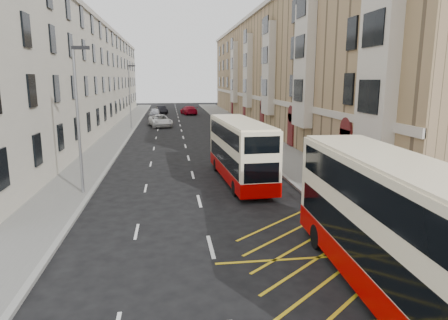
{
  "coord_description": "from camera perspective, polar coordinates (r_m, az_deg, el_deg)",
  "views": [
    {
      "loc": [
        -1.47,
        -10.54,
        6.44
      ],
      "look_at": [
        1.1,
        8.19,
        2.59
      ],
      "focal_mm": 32.0,
      "sensor_mm": 36.0,
      "label": 1
    }
  ],
  "objects": [
    {
      "name": "pedestrian_far",
      "position": [
        19.94,
        18.89,
        -4.72
      ],
      "size": [
        1.14,
        1.01,
        1.85
      ],
      "primitive_type": "imported",
      "rotation": [
        0.0,
        0.0,
        2.5
      ],
      "color": "black",
      "rests_on": "pavement_right"
    },
    {
      "name": "double_decker_rear",
      "position": [
        25.19,
        2.31,
        1.32
      ],
      "size": [
        2.77,
        9.87,
        3.89
      ],
      "rotation": [
        0.0,
        0.0,
        0.05
      ],
      "color": "#FAEAC0",
      "rests_on": "ground"
    },
    {
      "name": "terrace_left",
      "position": [
        57.3,
        -20.22,
        10.91
      ],
      "size": [
        9.18,
        79.0,
        13.25
      ],
      "color": "beige",
      "rests_on": "ground"
    },
    {
      "name": "kerb_left",
      "position": [
        41.28,
        -14.01,
        2.31
      ],
      "size": [
        0.25,
        120.0,
        0.15
      ],
      "primitive_type": "cube",
      "color": "gray",
      "rests_on": "ground"
    },
    {
      "name": "car_dark",
      "position": [
        76.15,
        -8.95,
        7.09
      ],
      "size": [
        2.54,
        4.71,
        1.47
      ],
      "primitive_type": "imported",
      "rotation": [
        0.0,
        0.0,
        0.23
      ],
      "color": "black",
      "rests_on": "ground"
    },
    {
      "name": "guard_railing",
      "position": [
        18.87,
        16.85,
        -6.2
      ],
      "size": [
        0.06,
        6.56,
        1.01
      ],
      "color": "#B70719",
      "rests_on": "pavement_right"
    },
    {
      "name": "street_lamp_far",
      "position": [
        52.79,
        -13.27,
        9.26
      ],
      "size": [
        0.93,
        0.18,
        8.0
      ],
      "color": "gray",
      "rests_on": "pavement_left"
    },
    {
      "name": "road_markings",
      "position": [
        55.93,
        -6.26,
        4.85
      ],
      "size": [
        10.0,
        110.0,
        0.01
      ],
      "primitive_type": null,
      "color": "silver",
      "rests_on": "ground"
    },
    {
      "name": "pedestrian_mid",
      "position": [
        18.31,
        22.93,
        -6.48
      ],
      "size": [
        0.98,
        0.81,
        1.84
      ],
      "primitive_type": "imported",
      "rotation": [
        0.0,
        0.0,
        0.14
      ],
      "color": "black",
      "rests_on": "pavement_right"
    },
    {
      "name": "terrace_right",
      "position": [
        58.26,
        8.72,
        12.45
      ],
      "size": [
        10.75,
        79.0,
        15.25
      ],
      "color": "#A0815D",
      "rests_on": "ground"
    },
    {
      "name": "car_red",
      "position": [
        74.04,
        -5.05,
        7.1
      ],
      "size": [
        3.27,
        5.81,
        1.59
      ],
      "primitive_type": "imported",
      "rotation": [
        0.0,
        0.0,
        3.34
      ],
      "color": "#AD071E",
      "rests_on": "ground"
    },
    {
      "name": "car_silver",
      "position": [
        70.08,
        -9.87,
        6.69
      ],
      "size": [
        1.84,
        4.4,
        1.49
      ],
      "primitive_type": "imported",
      "rotation": [
        0.0,
        0.0,
        -0.02
      ],
      "color": "#B8B9C0",
      "rests_on": "ground"
    },
    {
      "name": "double_decker_front",
      "position": [
        13.03,
        22.79,
        -8.74
      ],
      "size": [
        2.81,
        10.56,
        4.18
      ],
      "rotation": [
        0.0,
        0.0,
        -0.04
      ],
      "color": "#FAEAC0",
      "rests_on": "ground"
    },
    {
      "name": "pavement_left",
      "position": [
        41.48,
        -16.07,
        2.24
      ],
      "size": [
        3.0,
        120.0,
        0.15
      ],
      "primitive_type": "cube",
      "color": "slate",
      "rests_on": "ground"
    },
    {
      "name": "pavement_right",
      "position": [
        42.11,
        5.3,
        2.78
      ],
      "size": [
        4.0,
        120.0,
        0.15
      ],
      "primitive_type": "cube",
      "color": "slate",
      "rests_on": "ground"
    },
    {
      "name": "ground",
      "position": [
        12.44,
        0.12,
        -19.67
      ],
      "size": [
        200.0,
        200.0,
        0.0
      ],
      "primitive_type": "plane",
      "color": "black",
      "rests_on": "ground"
    },
    {
      "name": "kerb_right",
      "position": [
        41.71,
        2.62,
        2.73
      ],
      "size": [
        0.25,
        120.0,
        0.15
      ],
      "primitive_type": "cube",
      "color": "gray",
      "rests_on": "ground"
    },
    {
      "name": "street_lamp_near",
      "position": [
        23.13,
        -20.08,
        6.35
      ],
      "size": [
        0.93,
        0.18,
        8.0
      ],
      "color": "gray",
      "rests_on": "pavement_left"
    },
    {
      "name": "white_van",
      "position": [
        55.77,
        -9.09,
        5.57
      ],
      "size": [
        3.67,
        6.14,
        1.6
      ],
      "primitive_type": "imported",
      "rotation": [
        0.0,
        0.0,
        0.19
      ],
      "color": "white",
      "rests_on": "ground"
    }
  ]
}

